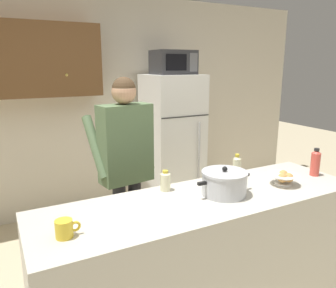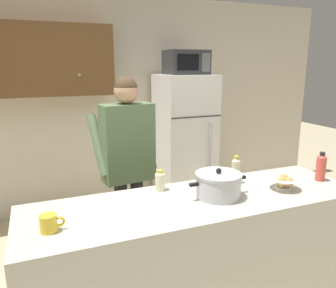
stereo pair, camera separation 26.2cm
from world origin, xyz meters
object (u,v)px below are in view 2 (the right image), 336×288
microwave (186,62)px  cooking_pot (218,185)px  coffee_mug (49,223)px  bottle_near_edge (160,180)px  bottle_mid_counter (321,167)px  person_near_pot (127,153)px  bread_bowl (283,182)px  bottle_far_corner (236,170)px  refrigerator (184,142)px

microwave → cooking_pot: size_ratio=1.14×
microwave → coffee_mug: size_ratio=3.66×
bottle_near_edge → bottle_mid_counter: size_ratio=0.66×
person_near_pot → bottle_near_edge: person_near_pot is taller
microwave → bread_bowl: 2.08m
cooking_pot → bread_bowl: (0.50, -0.06, -0.03)m
bread_bowl → bottle_mid_counter: 0.39m
person_near_pot → coffee_mug: size_ratio=12.92×
microwave → bread_bowl: size_ratio=2.16×
bottle_far_corner → refrigerator: bearing=77.8°
cooking_pot → bottle_near_edge: 0.41m
microwave → bottle_mid_counter: size_ratio=2.15×
coffee_mug → bread_bowl: size_ratio=0.59×
microwave → bottle_near_edge: (-0.94, -1.59, -0.82)m
microwave → bottle_mid_counter: microwave is taller
bread_bowl → bottle_far_corner: bottle_far_corner is taller
microwave → bottle_far_corner: 1.87m
microwave → bottle_mid_counter: bearing=-81.8°
coffee_mug → bottle_far_corner: size_ratio=0.63×
refrigerator → microwave: bearing=-89.9°
person_near_pot → cooking_pot: person_near_pot is taller
person_near_pot → bread_bowl: (0.90, -0.88, -0.09)m
coffee_mug → bottle_near_edge: bearing=23.9°
refrigerator → microwave: microwave is taller
bottle_far_corner → microwave: bearing=77.7°
coffee_mug → bottle_mid_counter: bearing=1.9°
coffee_mug → bread_bowl: 1.57m
bottle_mid_counter → bread_bowl: bearing=-174.1°
microwave → bottle_far_corner: size_ratio=2.30×
cooking_pot → bread_bowl: bearing=-6.5°
microwave → person_near_pot: size_ratio=0.28×
cooking_pot → bottle_mid_counter: size_ratio=1.89×
cooking_pot → coffee_mug: (-1.07, -0.08, -0.04)m
microwave → refrigerator: bearing=90.1°
person_near_pot → cooking_pot: (0.40, -0.82, -0.06)m
person_near_pot → bottle_far_corner: (0.65, -0.64, -0.04)m
coffee_mug → bottle_near_edge: (0.76, 0.34, 0.02)m
coffee_mug → bottle_near_edge: 0.83m
bottle_mid_counter → person_near_pot: bearing=146.7°
cooking_pot → bread_bowl: cooking_pot is taller
cooking_pot → person_near_pot: bearing=115.7°
bottle_near_edge → bottle_far_corner: bearing=-7.2°
person_near_pot → bottle_near_edge: (0.08, -0.57, -0.07)m
refrigerator → bottle_near_edge: size_ratio=11.35×
refrigerator → bottle_far_corner: (-0.36, -1.68, 0.19)m
microwave → bottle_near_edge: 2.02m
refrigerator → bottle_mid_counter: (0.27, -1.88, 0.19)m
microwave → cooking_pot: 2.10m
person_near_pot → bottle_near_edge: size_ratio=11.50×
microwave → bottle_far_corner: bearing=-102.3°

